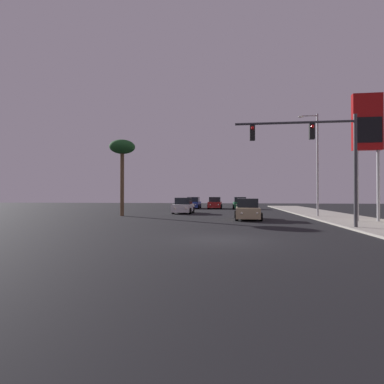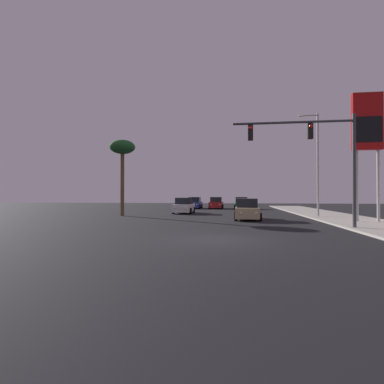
# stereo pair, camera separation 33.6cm
# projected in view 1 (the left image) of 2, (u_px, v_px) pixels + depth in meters

# --- Properties ---
(ground_plane) EXTENTS (120.00, 120.00, 0.00)m
(ground_plane) POSITION_uv_depth(u_px,v_px,m) (223.00, 240.00, 13.08)
(ground_plane) COLOR black
(sidewalk_right) EXTENTS (5.00, 60.00, 0.12)m
(sidewalk_right) POSITION_uv_depth(u_px,v_px,m) (356.00, 221.00, 21.86)
(sidewalk_right) COLOR #9E998E
(sidewalk_right) RESTS_ON ground
(car_white) EXTENTS (2.04, 4.33, 1.68)m
(car_white) POSITION_uv_depth(u_px,v_px,m) (184.00, 206.00, 32.26)
(car_white) COLOR silver
(car_white) RESTS_ON ground
(car_red) EXTENTS (2.04, 4.33, 1.68)m
(car_red) POSITION_uv_depth(u_px,v_px,m) (215.00, 203.00, 43.66)
(car_red) COLOR maroon
(car_red) RESTS_ON ground
(car_blue) EXTENTS (2.04, 4.33, 1.68)m
(car_blue) POSITION_uv_depth(u_px,v_px,m) (193.00, 203.00, 44.16)
(car_blue) COLOR navy
(car_blue) RESTS_ON ground
(car_green) EXTENTS (2.04, 4.33, 1.68)m
(car_green) POSITION_uv_depth(u_px,v_px,m) (240.00, 204.00, 42.65)
(car_green) COLOR #195933
(car_green) RESTS_ON ground
(car_tan) EXTENTS (2.04, 4.34, 1.68)m
(car_tan) POSITION_uv_depth(u_px,v_px,m) (248.00, 210.00, 23.95)
(car_tan) COLOR tan
(car_tan) RESTS_ON ground
(traffic_light_mast) EXTENTS (6.95, 0.36, 6.50)m
(traffic_light_mast) POSITION_uv_depth(u_px,v_px,m) (320.00, 148.00, 17.40)
(traffic_light_mast) COLOR #38383D
(traffic_light_mast) RESTS_ON sidewalk_right
(street_lamp) EXTENTS (1.74, 0.24, 9.00)m
(street_lamp) POSITION_uv_depth(u_px,v_px,m) (316.00, 159.00, 26.29)
(street_lamp) COLOR #99999E
(street_lamp) RESTS_ON sidewalk_right
(gas_station_sign) EXTENTS (2.00, 0.42, 9.00)m
(gas_station_sign) POSITION_uv_depth(u_px,v_px,m) (367.00, 129.00, 21.07)
(gas_station_sign) COLOR #99999E
(gas_station_sign) RESTS_ON sidewalk_right
(palm_tree_near) EXTENTS (2.40, 2.40, 7.18)m
(palm_tree_near) POSITION_uv_depth(u_px,v_px,m) (122.00, 150.00, 28.21)
(palm_tree_near) COLOR brown
(palm_tree_near) RESTS_ON ground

